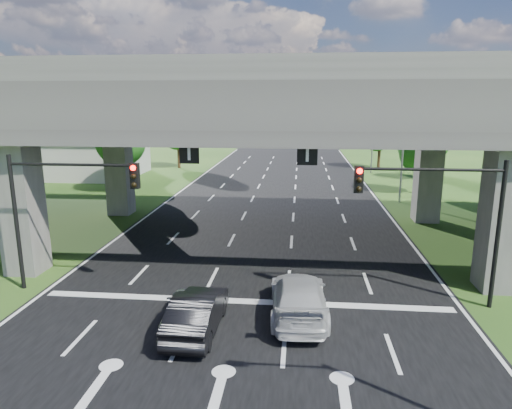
% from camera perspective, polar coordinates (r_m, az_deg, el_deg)
% --- Properties ---
extents(ground, '(160.00, 160.00, 0.00)m').
position_cam_1_polar(ground, '(16.36, -3.09, -17.19)').
color(ground, '#224315').
rests_on(ground, ground).
extents(road, '(18.00, 120.00, 0.03)m').
position_cam_1_polar(road, '(25.45, 0.29, -5.94)').
color(road, black).
rests_on(road, ground).
extents(overpass, '(80.00, 15.00, 10.00)m').
position_cam_1_polar(overpass, '(26.11, 0.72, 12.20)').
color(overpass, '#353230').
rests_on(overpass, ground).
extents(warehouse, '(20.00, 10.00, 4.00)m').
position_cam_1_polar(warehouse, '(56.89, -24.32, 5.38)').
color(warehouse, '#9E9E99').
rests_on(warehouse, ground).
extents(signal_right, '(5.76, 0.54, 6.00)m').
position_cam_1_polar(signal_right, '(19.23, 22.40, -0.16)').
color(signal_right, black).
rests_on(signal_right, ground).
extents(signal_left, '(5.76, 0.54, 6.00)m').
position_cam_1_polar(signal_left, '(20.95, -23.18, 0.76)').
color(signal_left, black).
rests_on(signal_left, ground).
extents(streetlight_far, '(3.38, 0.25, 10.00)m').
position_cam_1_polar(streetlight_far, '(38.89, 17.46, 8.74)').
color(streetlight_far, gray).
rests_on(streetlight_far, ground).
extents(streetlight_beyond, '(3.38, 0.25, 10.00)m').
position_cam_1_polar(streetlight_beyond, '(54.64, 14.07, 9.92)').
color(streetlight_beyond, gray).
rests_on(streetlight_beyond, ground).
extents(tree_left_near, '(4.50, 4.50, 7.80)m').
position_cam_1_polar(tree_left_near, '(43.29, -16.54, 7.77)').
color(tree_left_near, black).
rests_on(tree_left_near, ground).
extents(tree_left_mid, '(3.91, 3.90, 6.76)m').
position_cam_1_polar(tree_left_mid, '(51.85, -16.30, 7.80)').
color(tree_left_mid, black).
rests_on(tree_left_mid, ground).
extents(tree_left_far, '(4.80, 4.80, 8.32)m').
position_cam_1_polar(tree_left_far, '(58.11, -9.71, 9.56)').
color(tree_left_far, black).
rests_on(tree_left_far, ground).
extents(tree_right_near, '(4.20, 4.20, 7.28)m').
position_cam_1_polar(tree_right_near, '(43.55, 20.11, 7.13)').
color(tree_right_near, black).
rests_on(tree_right_near, ground).
extents(tree_right_mid, '(3.91, 3.90, 6.76)m').
position_cam_1_polar(tree_right_mid, '(52.05, 21.15, 7.48)').
color(tree_right_mid, black).
rests_on(tree_right_mid, ground).
extents(tree_right_far, '(4.50, 4.50, 7.80)m').
position_cam_1_polar(tree_right_far, '(58.94, 15.35, 9.02)').
color(tree_right_far, black).
rests_on(tree_right_far, ground).
extents(car_silver, '(2.07, 4.25, 1.40)m').
position_cam_1_polar(car_silver, '(17.31, -8.61, -12.84)').
color(car_silver, '#96999D').
rests_on(car_silver, road).
extents(car_dark, '(1.60, 4.46, 1.47)m').
position_cam_1_polar(car_dark, '(16.97, -7.38, -13.21)').
color(car_dark, black).
rests_on(car_dark, road).
extents(car_white, '(2.36, 5.33, 1.52)m').
position_cam_1_polar(car_white, '(18.03, 5.35, -11.44)').
color(car_white, '#B1B1B1').
rests_on(car_white, road).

